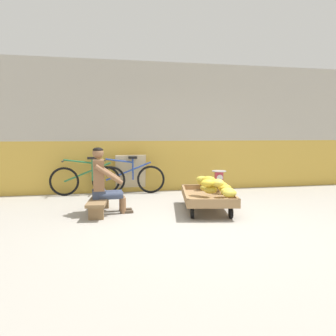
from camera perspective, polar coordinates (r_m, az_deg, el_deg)
name	(u,v)px	position (r m, az deg, el deg)	size (l,w,h in m)	color
ground_plane	(204,225)	(4.84, 6.63, -10.24)	(80.00, 80.00, 0.00)	#A39E93
back_wall	(166,128)	(7.67, -0.38, 7.32)	(16.00, 0.30, 3.03)	gold
banana_cart	(207,197)	(5.66, 7.16, -5.32)	(1.09, 1.57, 0.36)	#99754C
banana_pile	(215,185)	(5.63, 8.49, -3.09)	(0.76, 1.40, 0.27)	gold
low_bench	(99,202)	(5.56, -12.37, -6.06)	(0.42, 1.13, 0.27)	olive
vendor_seated	(104,181)	(5.50, -11.55, -2.28)	(0.69, 0.50, 1.14)	brown
plastic_crate	(219,191)	(6.78, 9.18, -4.21)	(0.36, 0.28, 0.30)	#234CA8
weighing_scale	(219,177)	(6.73, 9.22, -1.68)	(0.30, 0.30, 0.29)	#28282D
bicycle_near_left	(88,179)	(7.25, -14.34, -2.03)	(1.66, 0.48, 0.86)	black
bicycle_far_left	(128,178)	(7.25, -7.18, -1.88)	(1.66, 0.48, 0.86)	black
sign_board	(131,174)	(7.40, -6.79, -1.03)	(0.70, 0.21, 0.89)	#C6B289
shopping_bag	(223,198)	(6.30, 9.89, -5.30)	(0.18, 0.12, 0.24)	#D13D4C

